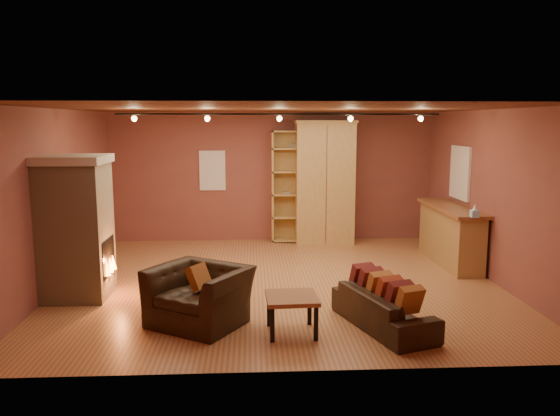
{
  "coord_description": "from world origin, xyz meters",
  "views": [
    {
      "loc": [
        -0.46,
        -8.64,
        2.6
      ],
      "look_at": [
        0.01,
        0.2,
        1.2
      ],
      "focal_mm": 35.0,
      "sensor_mm": 36.0,
      "label": 1
    }
  ],
  "objects": [
    {
      "name": "tissue_box",
      "position": [
        3.15,
        -0.11,
        1.16
      ],
      "size": [
        0.13,
        0.13,
        0.23
      ],
      "rotation": [
        0.0,
        0.0,
        0.0
      ],
      "color": "#91CBE9",
      "rests_on": "bar_counter"
    },
    {
      "name": "back_wall",
      "position": [
        0.0,
        3.25,
        1.4
      ],
      "size": [
        7.0,
        0.02,
        2.8
      ],
      "primitive_type": "cube",
      "color": "brown",
      "rests_on": "floor"
    },
    {
      "name": "bar_counter",
      "position": [
        3.2,
        1.03,
        0.54
      ],
      "size": [
        0.6,
        2.23,
        1.07
      ],
      "color": "#AC874F",
      "rests_on": "floor"
    },
    {
      "name": "bookcase",
      "position": [
        0.47,
        3.12,
        1.23
      ],
      "size": [
        0.99,
        0.38,
        2.41
      ],
      "color": "tan",
      "rests_on": "floor"
    },
    {
      "name": "right_window",
      "position": [
        3.47,
        1.4,
        1.65
      ],
      "size": [
        0.05,
        0.9,
        1.0
      ],
      "primitive_type": "cube",
      "color": "white",
      "rests_on": "right_wall"
    },
    {
      "name": "ceiling",
      "position": [
        0.0,
        0.0,
        2.8
      ],
      "size": [
        7.0,
        7.0,
        0.0
      ],
      "primitive_type": "plane",
      "rotation": [
        3.14,
        0.0,
        0.0
      ],
      "color": "brown",
      "rests_on": "back_wall"
    },
    {
      "name": "loveseat",
      "position": [
        1.21,
        -2.06,
        0.35
      ],
      "size": [
        0.98,
        1.7,
        0.71
      ],
      "rotation": [
        0.0,
        0.0,
        1.9
      ],
      "color": "black",
      "rests_on": "floor"
    },
    {
      "name": "floor",
      "position": [
        0.0,
        0.0,
        0.0
      ],
      "size": [
        7.0,
        7.0,
        0.0
      ],
      "primitive_type": "plane",
      "color": "#985E36",
      "rests_on": "ground"
    },
    {
      "name": "track_rail",
      "position": [
        0.0,
        0.2,
        2.69
      ],
      "size": [
        5.2,
        0.09,
        0.13
      ],
      "color": "black",
      "rests_on": "ceiling"
    },
    {
      "name": "coffee_table",
      "position": [
        0.03,
        -2.19,
        0.41
      ],
      "size": [
        0.66,
        0.66,
        0.48
      ],
      "rotation": [
        0.0,
        0.0,
        0.04
      ],
      "color": "#915934",
      "rests_on": "floor"
    },
    {
      "name": "armoire",
      "position": [
        1.1,
        2.92,
        1.32
      ],
      "size": [
        1.29,
        0.73,
        2.63
      ],
      "color": "tan",
      "rests_on": "floor"
    },
    {
      "name": "fireplace",
      "position": [
        -3.04,
        -0.6,
        1.06
      ],
      "size": [
        1.01,
        0.98,
        2.12
      ],
      "color": "tan",
      "rests_on": "floor"
    },
    {
      "name": "back_window",
      "position": [
        -1.3,
        3.23,
        1.55
      ],
      "size": [
        0.56,
        0.04,
        0.86
      ],
      "primitive_type": "cube",
      "color": "white",
      "rests_on": "back_wall"
    },
    {
      "name": "right_wall",
      "position": [
        3.5,
        0.0,
        1.4
      ],
      "size": [
        0.02,
        6.5,
        2.8
      ],
      "primitive_type": "cube",
      "color": "brown",
      "rests_on": "floor"
    },
    {
      "name": "armchair",
      "position": [
        -1.14,
        -1.82,
        0.51
      ],
      "size": [
        1.38,
        1.24,
        1.01
      ],
      "rotation": [
        0.0,
        0.0,
        -0.55
      ],
      "color": "black",
      "rests_on": "floor"
    },
    {
      "name": "left_wall",
      "position": [
        -3.5,
        0.0,
        1.4
      ],
      "size": [
        0.02,
        6.5,
        2.8
      ],
      "primitive_type": "cube",
      "color": "brown",
      "rests_on": "floor"
    }
  ]
}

